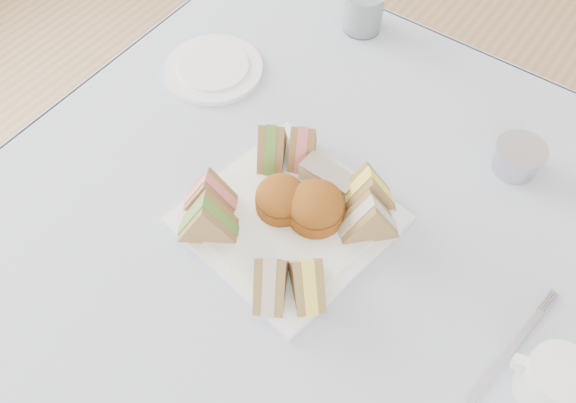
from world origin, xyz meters
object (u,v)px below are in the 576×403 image
Objects in this scene: table at (311,365)px; water_glass at (364,4)px; serving_plate at (288,220)px; creamer_jug at (553,381)px.

table is 0.65m from water_glass.
water_glass is at bearing 116.84° from serving_plate.
water_glass reaches higher than creamer_jug.
serving_plate is 0.43m from water_glass.
serving_plate is (-0.08, 0.03, 0.38)m from table.
table is 0.51m from creamer_jug.
serving_plate is at bearing 157.36° from table.
table is at bearing -64.62° from water_glass.
water_glass is 0.67m from creamer_jug.
serving_plate is 3.38× the size of creamer_jug.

